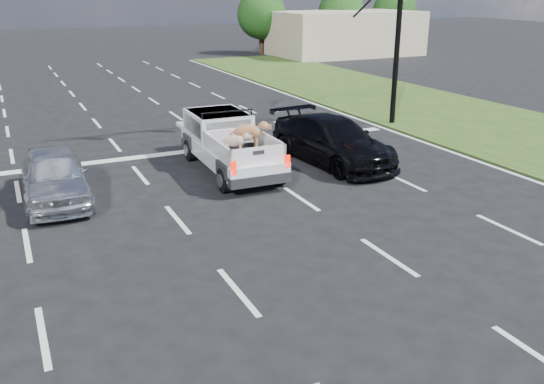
{
  "coord_description": "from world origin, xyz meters",
  "views": [
    {
      "loc": [
        -5.32,
        -9.04,
        5.47
      ],
      "look_at": [
        -0.08,
        2.0,
        1.12
      ],
      "focal_mm": 38.0,
      "sensor_mm": 36.0,
      "label": 1
    }
  ],
  "objects_px": {
    "pickup_truck": "(228,143)",
    "black_coupe": "(332,140)",
    "traffic_signal": "(349,8)",
    "silver_sedan": "(54,176)"
  },
  "relations": [
    {
      "from": "traffic_signal",
      "to": "silver_sedan",
      "type": "bearing_deg",
      "value": -161.91
    },
    {
      "from": "traffic_signal",
      "to": "pickup_truck",
      "type": "bearing_deg",
      "value": -153.45
    },
    {
      "from": "silver_sedan",
      "to": "pickup_truck",
      "type": "bearing_deg",
      "value": 8.92
    },
    {
      "from": "traffic_signal",
      "to": "black_coupe",
      "type": "relative_size",
      "value": 1.77
    },
    {
      "from": "silver_sedan",
      "to": "black_coupe",
      "type": "bearing_deg",
      "value": 1.6
    },
    {
      "from": "pickup_truck",
      "to": "black_coupe",
      "type": "bearing_deg",
      "value": -9.91
    },
    {
      "from": "black_coupe",
      "to": "pickup_truck",
      "type": "bearing_deg",
      "value": 162.7
    },
    {
      "from": "traffic_signal",
      "to": "pickup_truck",
      "type": "relative_size",
      "value": 1.79
    },
    {
      "from": "traffic_signal",
      "to": "pickup_truck",
      "type": "distance_m",
      "value": 7.97
    },
    {
      "from": "silver_sedan",
      "to": "black_coupe",
      "type": "distance_m",
      "value": 8.64
    }
  ]
}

